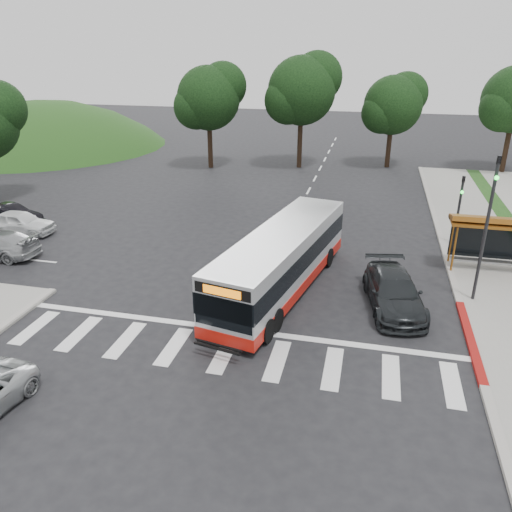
% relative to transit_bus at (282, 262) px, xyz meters
% --- Properties ---
extents(ground, '(140.00, 140.00, 0.00)m').
position_rel_transit_bus_xyz_m(ground, '(-1.09, -0.55, -1.45)').
color(ground, black).
rests_on(ground, ground).
extents(sidewalk_east, '(4.00, 40.00, 0.12)m').
position_rel_transit_bus_xyz_m(sidewalk_east, '(9.91, 7.45, -1.39)').
color(sidewalk_east, gray).
rests_on(sidewalk_east, ground).
extents(curb_east, '(0.30, 40.00, 0.15)m').
position_rel_transit_bus_xyz_m(curb_east, '(7.91, 7.45, -1.38)').
color(curb_east, '#9E9991').
rests_on(curb_east, ground).
extents(curb_east_red, '(0.32, 6.00, 0.15)m').
position_rel_transit_bus_xyz_m(curb_east_red, '(7.91, -2.55, -1.38)').
color(curb_east_red, maroon).
rests_on(curb_east_red, ground).
extents(hillside_nw, '(44.00, 44.00, 10.00)m').
position_rel_transit_bus_xyz_m(hillside_nw, '(-33.09, 29.45, -1.45)').
color(hillside_nw, '#1A3E14').
rests_on(hillside_nw, ground).
extents(crosswalk_ladder, '(18.00, 2.60, 0.01)m').
position_rel_transit_bus_xyz_m(crosswalk_ladder, '(-1.09, -5.55, -1.45)').
color(crosswalk_ladder, silver).
rests_on(crosswalk_ladder, ground).
extents(bus_shelter, '(4.20, 1.60, 2.86)m').
position_rel_transit_bus_xyz_m(bus_shelter, '(9.71, 4.55, 0.90)').
color(bus_shelter, '#8E5217').
rests_on(bus_shelter, sidewalk_east).
extents(traffic_signal_ne_tall, '(0.18, 0.37, 6.50)m').
position_rel_transit_bus_xyz_m(traffic_signal_ne_tall, '(8.51, 0.94, 2.43)').
color(traffic_signal_ne_tall, black).
rests_on(traffic_signal_ne_tall, ground).
extents(traffic_signal_ne_short, '(0.18, 0.37, 4.00)m').
position_rel_transit_bus_xyz_m(traffic_signal_ne_short, '(8.51, 7.94, 1.03)').
color(traffic_signal_ne_short, black).
rests_on(traffic_signal_ne_short, ground).
extents(tree_north_a, '(6.60, 6.15, 10.17)m').
position_rel_transit_bus_xyz_m(tree_north_a, '(-3.01, 25.52, 5.47)').
color(tree_north_a, black).
rests_on(tree_north_a, ground).
extents(tree_north_b, '(5.72, 5.33, 8.43)m').
position_rel_transit_bus_xyz_m(tree_north_b, '(4.98, 27.51, 4.21)').
color(tree_north_b, black).
rests_on(tree_north_b, ground).
extents(tree_north_c, '(6.16, 5.74, 9.30)m').
position_rel_transit_bus_xyz_m(tree_north_c, '(-11.01, 23.51, 4.84)').
color(tree_north_c, black).
rests_on(tree_north_c, ground).
extents(transit_bus, '(4.61, 11.50, 2.90)m').
position_rel_transit_bus_xyz_m(transit_bus, '(0.00, 0.00, 0.00)').
color(transit_bus, silver).
rests_on(transit_bus, ground).
extents(pedestrian, '(0.86, 0.83, 1.99)m').
position_rel_transit_bus_xyz_m(pedestrian, '(-1.97, -3.46, -0.46)').
color(pedestrian, silver).
rests_on(pedestrian, ground).
extents(dark_sedan, '(3.02, 5.50, 1.51)m').
position_rel_transit_bus_xyz_m(dark_sedan, '(5.02, -0.47, -0.70)').
color(dark_sedan, '#212426').
rests_on(dark_sedan, ground).
extents(west_car_white, '(4.15, 1.69, 1.41)m').
position_rel_transit_bus_xyz_m(west_car_white, '(-16.69, 3.87, -0.75)').
color(west_car_white, white).
rests_on(west_car_white, ground).
extents(west_car_black, '(4.25, 1.87, 1.36)m').
position_rel_transit_bus_xyz_m(west_car_black, '(-18.23, 4.95, -0.77)').
color(west_car_black, black).
rests_on(west_car_black, ground).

